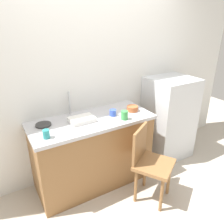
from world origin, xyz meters
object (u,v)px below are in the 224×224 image
object	(u,v)px
refrigerator	(168,118)
chair	(149,161)
terracotta_bowl	(132,109)
hotplate	(43,125)
cup_blue	(113,113)
dish_tray	(82,120)
cup_green	(124,115)
cup_teal	(46,134)

from	to	relation	value
refrigerator	chair	xyz separation A→B (m)	(-0.83, -0.58, -0.11)
terracotta_bowl	hotplate	xyz separation A→B (m)	(-1.08, 0.16, -0.02)
hotplate	cup_blue	distance (m)	0.81
chair	dish_tray	xyz separation A→B (m)	(-0.55, 0.56, 0.42)
terracotta_bowl	cup_green	size ratio (longest dim) A/B	1.38
chair	dish_tray	distance (m)	0.89
cup_green	cup_teal	bearing A→B (deg)	178.28
cup_green	cup_blue	size ratio (longest dim) A/B	1.29
terracotta_bowl	cup_blue	bearing A→B (deg)	179.59
refrigerator	hotplate	bearing A→B (deg)	176.84
chair	cup_blue	distance (m)	0.70
refrigerator	chair	size ratio (longest dim) A/B	1.36
cup_green	terracotta_bowl	bearing A→B (deg)	35.00
refrigerator	cup_green	distance (m)	1.02
cup_green	chair	bearing A→B (deg)	-74.14
chair	terracotta_bowl	bearing A→B (deg)	45.72
hotplate	cup_green	xyz separation A→B (m)	(0.86, -0.32, 0.04)
terracotta_bowl	cup_blue	size ratio (longest dim) A/B	1.77
terracotta_bowl	cup_blue	world-z (taller)	cup_blue
hotplate	chair	bearing A→B (deg)	-35.40
terracotta_bowl	cup_green	bearing A→B (deg)	-145.00
terracotta_bowl	dish_tray	bearing A→B (deg)	176.67
terracotta_bowl	hotplate	bearing A→B (deg)	171.55
refrigerator	cup_teal	world-z (taller)	refrigerator
cup_blue	terracotta_bowl	bearing A→B (deg)	-0.41
chair	cup_teal	world-z (taller)	cup_teal
chair	dish_tray	world-z (taller)	dish_tray
refrigerator	dish_tray	bearing A→B (deg)	-179.10
cup_teal	cup_green	bearing A→B (deg)	-1.72
refrigerator	hotplate	size ratio (longest dim) A/B	7.13
chair	cup_green	world-z (taller)	cup_green
hotplate	cup_teal	distance (m)	0.29
refrigerator	cup_teal	bearing A→B (deg)	-174.10
cup_green	cup_teal	world-z (taller)	cup_green
chair	cup_teal	xyz separation A→B (m)	(-1.00, 0.39, 0.44)
chair	terracotta_bowl	xyz separation A→B (m)	(0.12, 0.52, 0.43)
refrigerator	dish_tray	world-z (taller)	refrigerator
hotplate	refrigerator	bearing A→B (deg)	-3.16
dish_tray	hotplate	size ratio (longest dim) A/B	1.65
cup_green	cup_blue	distance (m)	0.17
cup_teal	terracotta_bowl	bearing A→B (deg)	6.56
cup_blue	hotplate	bearing A→B (deg)	168.72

